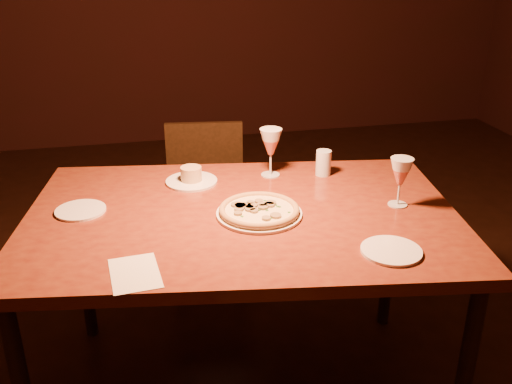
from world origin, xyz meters
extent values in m
cube|color=brown|center=(-0.19, 0.13, 0.80)|extent=(1.67, 1.21, 0.04)
cylinder|color=black|center=(-0.82, 0.66, 0.39)|extent=(0.05, 0.05, 0.78)
cylinder|color=black|center=(0.45, -0.40, 0.39)|extent=(0.05, 0.05, 0.78)
cylinder|color=black|center=(0.57, 0.45, 0.39)|extent=(0.05, 0.05, 0.78)
cube|color=black|center=(-0.21, 1.01, 0.44)|extent=(0.46, 0.46, 0.04)
cube|color=black|center=(-0.18, 1.19, 0.65)|extent=(0.41, 0.08, 0.39)
cylinder|color=black|center=(-0.39, 0.86, 0.21)|extent=(0.03, 0.03, 0.42)
cylinder|color=black|center=(-0.35, 1.19, 0.21)|extent=(0.03, 0.03, 0.42)
cylinder|color=black|center=(-0.06, 0.82, 0.21)|extent=(0.03, 0.03, 0.42)
cylinder|color=black|center=(-0.02, 1.15, 0.21)|extent=(0.03, 0.03, 0.42)
cylinder|color=white|center=(-0.13, 0.10, 0.83)|extent=(0.30, 0.30, 0.01)
cylinder|color=beige|center=(-0.13, 0.10, 0.84)|extent=(0.28, 0.28, 0.01)
torus|color=tan|center=(-0.13, 0.10, 0.85)|extent=(0.29, 0.29, 0.02)
cylinder|color=white|center=(-0.33, 0.45, 0.83)|extent=(0.21, 0.21, 0.01)
cylinder|color=tan|center=(-0.33, 0.45, 0.86)|extent=(0.08, 0.08, 0.06)
cylinder|color=silver|center=(0.21, 0.41, 0.88)|extent=(0.06, 0.06, 0.10)
cylinder|color=white|center=(-0.75, 0.27, 0.83)|extent=(0.18, 0.18, 0.01)
cylinder|color=white|center=(0.21, -0.25, 0.83)|extent=(0.19, 0.19, 0.01)
cube|color=white|center=(-0.57, -0.20, 0.83)|extent=(0.16, 0.22, 0.00)
camera|label=1|loc=(-0.53, -1.67, 1.71)|focal=40.00mm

